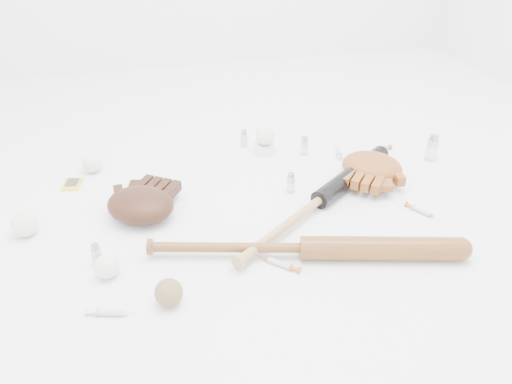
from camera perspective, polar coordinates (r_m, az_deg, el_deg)
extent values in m
plane|color=white|center=(1.58, 0.53, -2.22)|extent=(3.00, 3.00, 0.00)
cube|color=gold|center=(1.83, -20.28, 0.83)|extent=(0.07, 0.09, 0.00)
cube|color=white|center=(1.91, 1.06, 4.98)|extent=(0.07, 0.07, 0.04)
sphere|color=white|center=(1.88, 1.07, 6.48)|extent=(0.07, 0.07, 0.07)
sphere|color=white|center=(1.61, -24.91, -3.37)|extent=(0.07, 0.07, 0.07)
sphere|color=white|center=(1.87, -18.25, 3.12)|extent=(0.07, 0.07, 0.07)
sphere|color=white|center=(1.38, -16.71, -8.16)|extent=(0.06, 0.06, 0.06)
sphere|color=olive|center=(1.26, -9.95, -11.25)|extent=(0.07, 0.07, 0.07)
cylinder|color=#B5BFC6|center=(1.95, -1.39, 6.14)|extent=(0.03, 0.03, 0.07)
cylinder|color=#B5BFC6|center=(1.90, 5.54, 5.30)|extent=(0.03, 0.03, 0.07)
cylinder|color=#B5BFC6|center=(1.66, 3.99, 1.07)|extent=(0.03, 0.03, 0.07)
cylinder|color=#B5BFC6|center=(1.96, 19.46, 4.78)|extent=(0.04, 0.04, 0.10)
cylinder|color=#B5BFC6|center=(1.42, -17.74, -6.79)|extent=(0.03, 0.03, 0.07)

